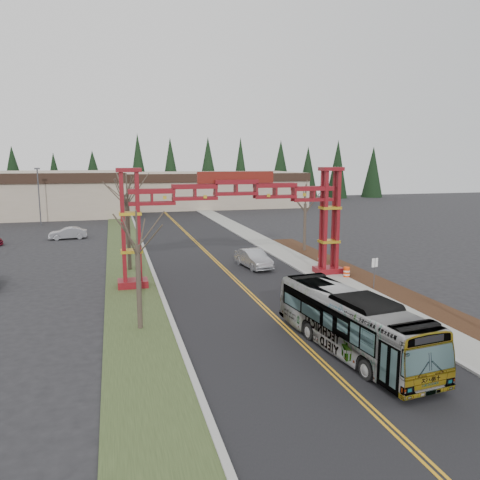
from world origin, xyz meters
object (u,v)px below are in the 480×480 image
object	(u,v)px
bare_tree_median_mid	(127,199)
barrel_north	(334,260)
barrel_south	(347,273)
barrel_mid	(321,260)
transit_bus	(351,323)
street_sign	(375,267)
parked_car_far_a	(68,233)
light_pole_far	(39,192)
gateway_arch	(236,206)
bare_tree_median_near	(137,246)
bare_tree_right_far	(305,204)
retail_building_east	(207,189)
bare_tree_median_far	(123,195)
silver_sedan	(254,259)

from	to	relation	value
bare_tree_median_mid	barrel_north	distance (m)	19.07
barrel_south	barrel_mid	xyz separation A→B (m)	(-0.10, 4.56, 0.08)
transit_bus	street_sign	bearing A→B (deg)	47.37
parked_car_far_a	street_sign	distance (m)	38.22
street_sign	barrel_south	size ratio (longest dim) A/B	2.55
bare_tree_median_mid	light_pole_far	xyz separation A→B (m)	(-11.49, 32.45, -1.31)
gateway_arch	street_sign	world-z (taller)	gateway_arch
bare_tree_median_mid	bare_tree_median_near	bearing A→B (deg)	-90.00
light_pole_far	gateway_arch	bearing A→B (deg)	-63.08
street_sign	bare_tree_right_far	bearing A→B (deg)	86.57
retail_building_east	bare_tree_median_far	distance (m)	47.10
retail_building_east	bare_tree_median_near	xyz separation A→B (m)	(-18.00, -71.04, 1.29)
bare_tree_median_mid	gateway_arch	bearing A→B (deg)	-36.51
parked_car_far_a	gateway_arch	bearing A→B (deg)	26.75
silver_sedan	bare_tree_right_far	world-z (taller)	bare_tree_right_far
light_pole_far	barrel_north	world-z (taller)	light_pole_far
gateway_arch	retail_building_east	size ratio (longest dim) A/B	0.48
silver_sedan	barrel_north	size ratio (longest dim) A/B	4.94
silver_sedan	barrel_mid	bearing A→B (deg)	-19.04
light_pole_far	barrel_south	distance (m)	49.26
parked_car_far_a	light_pole_far	distance (m)	15.17
barrel_south	silver_sedan	bearing A→B (deg)	136.97
light_pole_far	barrel_mid	bearing A→B (deg)	-51.58
bare_tree_median_mid	barrel_north	size ratio (longest dim) A/B	8.40
bare_tree_median_near	transit_bus	bearing A→B (deg)	-31.14
gateway_arch	silver_sedan	world-z (taller)	gateway_arch
silver_sedan	light_pole_far	bearing A→B (deg)	114.66
parked_car_far_a	street_sign	xyz separation A→B (m)	(23.71, -29.96, 0.99)
bare_tree_right_far	retail_building_east	bearing A→B (deg)	90.00
parked_car_far_a	bare_tree_median_near	world-z (taller)	bare_tree_median_near
bare_tree_median_near	light_pole_far	xyz separation A→B (m)	(-11.49, 47.46, 0.05)
bare_tree_median_near	gateway_arch	bearing A→B (deg)	48.65
bare_tree_median_far	light_pole_far	bearing A→B (deg)	119.99
bare_tree_right_far	street_sign	bearing A→B (deg)	-93.43
barrel_south	barrel_north	size ratio (longest dim) A/B	0.94
parked_car_far_a	light_pole_far	xyz separation A→B (m)	(-4.87, 13.76, 4.13)
barrel_north	barrel_south	bearing A→B (deg)	-104.14
barrel_mid	barrel_south	bearing A→B (deg)	-88.69
bare_tree_right_far	transit_bus	bearing A→B (deg)	-108.03
gateway_arch	barrel_south	xyz separation A→B (m)	(8.80, -1.71, -5.51)
retail_building_east	parked_car_far_a	world-z (taller)	retail_building_east
transit_bus	barrel_north	distance (m)	19.58
parked_car_far_a	bare_tree_median_mid	bearing A→B (deg)	15.53
silver_sedan	light_pole_far	world-z (taller)	light_pole_far
transit_bus	bare_tree_right_far	xyz separation A→B (m)	(8.09, 24.84, 3.49)
street_sign	barrel_north	world-z (taller)	street_sign
gateway_arch	bare_tree_median_far	size ratio (longest dim) A/B	2.30
bare_tree_right_far	light_pole_far	size ratio (longest dim) A/B	0.84
bare_tree_right_far	barrel_north	distance (m)	8.33
barrel_mid	silver_sedan	bearing A→B (deg)	169.12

